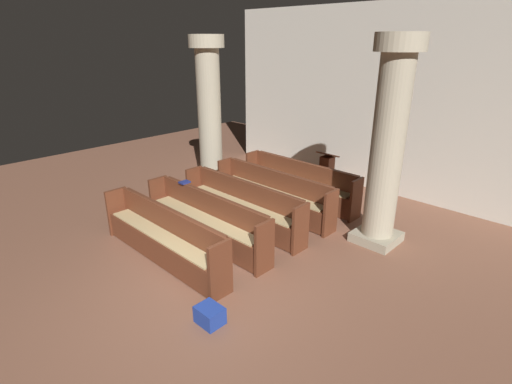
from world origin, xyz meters
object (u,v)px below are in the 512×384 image
at_px(pew_row_0, 299,181).
at_px(pillar_aisle_side, 388,143).
at_px(lectern, 326,176).
at_px(pew_row_4, 162,234).
at_px(pew_row_2, 242,203).
at_px(pew_row_3, 205,218).
at_px(hymn_book, 185,182).
at_px(kneeler_box_blue, 210,315).
at_px(pillar_far_side, 209,112).
at_px(pew_row_1, 272,191).

bearing_deg(pew_row_0, pillar_aisle_side, -13.52).
xyz_separation_m(pew_row_0, lectern, (0.16, 0.91, -0.05)).
bearing_deg(pew_row_4, pew_row_2, 90.00).
distance_m(pew_row_3, hymn_book, 1.00).
relative_size(pew_row_2, kneeler_box_blue, 8.64).
xyz_separation_m(pew_row_4, pillar_far_side, (-2.32, 3.05, 1.46)).
bearing_deg(pillar_aisle_side, pew_row_1, -170.66).
xyz_separation_m(pew_row_1, pew_row_3, (0.00, -1.92, 0.00)).
distance_m(pew_row_1, lectern, 1.87).
relative_size(pew_row_4, hymn_book, 15.47).
bearing_deg(pew_row_0, hymn_book, -108.10).
height_order(pillar_far_side, hymn_book, pillar_far_side).
xyz_separation_m(pew_row_3, lectern, (0.16, 3.78, -0.05)).
xyz_separation_m(pew_row_0, kneeler_box_blue, (1.87, -4.34, -0.38)).
bearing_deg(pew_row_3, pillar_aisle_side, 44.25).
xyz_separation_m(pew_row_0, pew_row_4, (0.00, -3.83, 0.00)).
height_order(pew_row_3, hymn_book, hymn_book).
relative_size(pew_row_0, pew_row_1, 1.00).
bearing_deg(pew_row_1, pew_row_2, -90.00).
height_order(pillar_far_side, lectern, pillar_far_side).
distance_m(pillar_far_side, hymn_book, 2.59).
bearing_deg(hymn_book, pew_row_4, -52.76).
bearing_deg(pew_row_3, lectern, 87.62).
relative_size(pillar_aisle_side, pillar_far_side, 1.00).
relative_size(pew_row_1, hymn_book, 15.47).
bearing_deg(pew_row_2, pew_row_0, 90.00).
bearing_deg(pew_row_2, pillar_aisle_side, 29.65).
xyz_separation_m(pew_row_1, kneeler_box_blue, (1.87, -3.38, -0.38)).
bearing_deg(pew_row_2, lectern, 86.81).
xyz_separation_m(pillar_aisle_side, hymn_book, (-3.24, -2.11, -1.01)).
distance_m(pew_row_3, kneeler_box_blue, 2.40).
relative_size(pew_row_0, pew_row_3, 1.00).
bearing_deg(kneeler_box_blue, lectern, 108.11).
xyz_separation_m(pillar_far_side, lectern, (2.47, 1.69, -1.51)).
relative_size(pew_row_1, kneeler_box_blue, 8.64).
bearing_deg(pillar_aisle_side, pillar_far_side, -177.42).
relative_size(pew_row_2, lectern, 2.93).
bearing_deg(kneeler_box_blue, pew_row_3, 142.06).
height_order(pew_row_0, lectern, lectern).
height_order(pew_row_0, kneeler_box_blue, pew_row_0).
relative_size(pew_row_3, pillar_far_side, 0.84).
xyz_separation_m(pew_row_2, pew_row_3, (0.00, -0.96, 0.00)).
bearing_deg(lectern, pew_row_3, -92.38).
relative_size(pew_row_1, lectern, 2.93).
relative_size(pew_row_0, hymn_book, 15.47).
xyz_separation_m(pew_row_3, pillar_aisle_side, (2.37, 2.31, 1.46)).
height_order(pillar_aisle_side, lectern, pillar_aisle_side).
relative_size(pillar_far_side, hymn_book, 18.47).
distance_m(pew_row_0, hymn_book, 2.86).
bearing_deg(lectern, pillar_aisle_side, -33.75).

